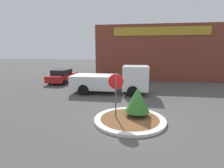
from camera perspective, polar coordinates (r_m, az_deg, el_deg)
The scene contains 7 objects.
ground_plane at distance 8.92m, azimuth 5.78°, elevation -11.89°, with size 120.00×120.00×0.00m, color #514F4C.
traffic_island at distance 8.89m, azimuth 5.79°, elevation -11.50°, with size 3.54×3.54×0.13m.
stop_sign at distance 8.56m, azimuth 1.25°, elevation -1.26°, with size 0.75×0.07×2.35m.
island_shrub at distance 8.99m, azimuth 8.31°, elevation -5.07°, with size 1.26×1.26×1.48m.
utility_truck at distance 14.17m, azimuth 0.50°, elevation 1.26°, with size 6.15×2.27×2.25m.
storefront_building at distance 23.34m, azimuth 14.47°, elevation 9.84°, with size 14.65×6.07×6.33m.
parked_sedan_red at distance 19.88m, azimuth -15.83°, elevation 2.58°, with size 1.97×4.54×1.44m.
Camera 1 is at (0.35, -8.22, 3.44)m, focal length 28.00 mm.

